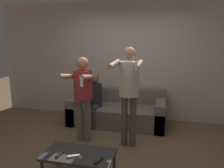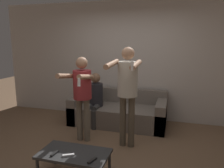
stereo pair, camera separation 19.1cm
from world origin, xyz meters
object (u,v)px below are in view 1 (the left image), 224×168
Objects in this scene: couch at (117,112)px; person_seated at (94,97)px; remote_mid at (59,155)px; remote_far at (74,156)px; person_standing_left at (83,90)px; remote_near at (98,161)px; coffee_table at (79,156)px; person_standing_right at (129,85)px.

couch is 0.63m from person_seated.
remote_far is (0.19, 0.01, 0.00)m from remote_mid.
couch is 1.82× the size of person_seated.
remote_far is (0.37, -1.96, -0.25)m from person_seated.
remote_mid is (0.11, -1.16, -0.59)m from person_standing_left.
couch is at bearing 96.12° from remote_near.
person_seated reaches higher than remote_far.
couch is at bearing 87.30° from remote_far.
coffee_table is (-0.07, -2.06, 0.06)m from couch.
remote_far is (0.31, -1.15, -0.59)m from person_standing_left.
couch is 13.47× the size of remote_mid.
coffee_table is at bearing 156.52° from remote_near.
remote_mid is at bearing -153.93° from coffee_table.
person_standing_left is 9.96× the size of remote_near.
coffee_table is 6.02× the size of remote_near.
remote_near is at bearing -61.45° from person_standing_left.
person_standing_right is at bearing 66.04° from remote_far.
person_standing_left is 10.05× the size of remote_mid.
coffee_table is (0.34, -1.05, -0.64)m from person_standing_left.
person_standing_right is at bearing -0.15° from person_standing_left.
person_standing_left is 1.65× the size of coffee_table.
remote_mid and remote_far have the same top height.
coffee_table is 6.08× the size of remote_mid.
remote_mid reaches higher than coffee_table.
remote_near is at bearing -83.88° from couch.
remote_far is (-0.03, -0.10, 0.05)m from coffee_table.
couch is 1.30m from person_standing_left.
person_seated is 7.42× the size of remote_mid.
couch reaches higher than remote_far.
person_standing_left is 0.90× the size of person_standing_right.
person_standing_left is 1.35× the size of person_seated.
person_standing_right is 11.52× the size of remote_far.
couch is 2.17m from remote_far.
remote_far is (-0.51, -1.15, -0.72)m from person_standing_right.
remote_far is at bearing 174.78° from remote_near.
person_standing_left is 0.83m from person_standing_right.
person_standing_right is at bearing 58.64° from remote_mid.
person_standing_right reaches higher than person_standing_left.
person_seated is 7.35× the size of remote_near.
remote_near is at bearing -5.22° from remote_far.
person_standing_right is 1.29m from person_seated.
person_standing_right is 1.45m from remote_far.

